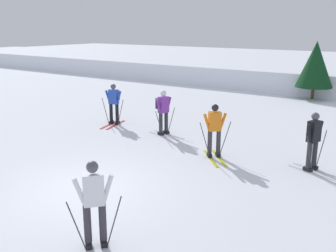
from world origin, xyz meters
name	(u,v)px	position (x,y,z in m)	size (l,w,h in m)	color
ground_plane	(81,189)	(0.00, 0.00, 0.00)	(120.00, 120.00, 0.00)	white
far_snow_ridge	(314,77)	(0.00, 21.23, 0.65)	(80.00, 9.15, 1.30)	white
skier_purple	(163,110)	(-1.28, 5.38, 0.95)	(1.64, 0.98, 1.71)	silver
skier_orange	(215,129)	(1.58, 4.14, 0.92)	(1.37, 1.42, 1.71)	gold
skier_black	(314,140)	(4.44, 4.70, 0.92)	(1.64, 0.96, 1.71)	silver
skier_blue	(114,102)	(-3.94, 5.56, 0.96)	(0.97, 1.64, 1.71)	red
skier_white	(94,202)	(2.25, -1.72, 0.92)	(1.45, 1.33, 1.71)	silver
conifer_far_right	(315,64)	(1.30, 16.33, 1.95)	(2.03, 2.03, 3.23)	#513823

